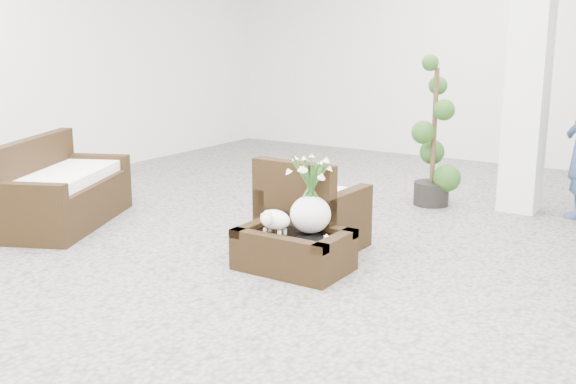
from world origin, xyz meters
The scene contains 9 objects.
ground centered at (0.00, 0.00, 0.00)m, with size 11.00×11.00×0.00m, color gray.
column centered at (1.20, 2.80, 1.75)m, with size 0.40×0.40×3.50m, color white.
coffee_table centered at (0.15, -0.24, 0.16)m, with size 0.90×0.60×0.31m, color black.
sheep_figurine centered at (0.03, -0.34, 0.42)m, with size 0.28×0.23×0.21m, color white.
planter_narcissus centered at (0.25, -0.14, 0.71)m, with size 0.44×0.44×0.80m, color white, non-canonical shape.
tealight centered at (0.45, -0.22, 0.33)m, with size 0.04×0.04×0.03m, color white.
armchair centered at (-0.02, 0.35, 0.43)m, with size 0.81×0.77×0.86m, color black.
loveseat centered at (-2.59, -0.34, 0.44)m, with size 1.66×0.80×0.89m, color black.
topiary centered at (0.29, 2.49, 0.84)m, with size 0.45×0.45×1.67m, color #204215, non-canonical shape.
Camera 1 is at (3.08, -4.85, 1.94)m, focal length 42.82 mm.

